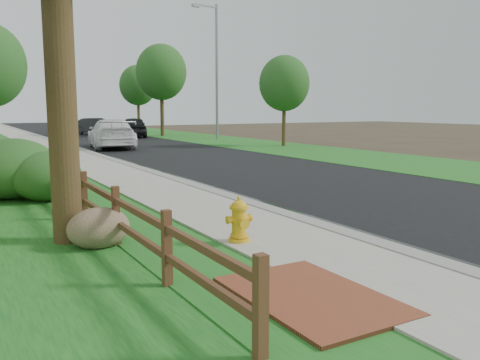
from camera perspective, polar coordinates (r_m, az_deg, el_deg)
ground at (r=8.84m, az=15.39°, el=-8.38°), size 120.00×120.00×0.00m
road at (r=42.36m, az=-15.28°, el=4.57°), size 8.00×90.00×0.02m
curb at (r=41.50m, az=-20.91°, el=4.32°), size 0.40×90.00×0.12m
wet_gutter at (r=41.56m, az=-20.43°, el=4.30°), size 0.50×90.00×0.00m
sidewalk at (r=41.32m, az=-22.70°, el=4.20°), size 2.20×90.00×0.10m
grass_strip at (r=41.13m, az=-25.32°, el=4.00°), size 1.60×90.00×0.06m
verge_far at (r=44.61m, az=-6.65°, el=4.99°), size 6.00×90.00×0.04m
brick_patch at (r=6.72m, az=8.01°, el=-13.02°), size 1.60×2.40×0.11m
ranch_fence at (r=12.71m, az=-18.30°, el=-0.64°), size 0.12×16.92×1.10m
fire_hydrant at (r=9.04m, az=-0.10°, el=-4.61°), size 0.53×0.42×0.81m
white_suv at (r=31.69m, az=-14.26°, el=5.08°), size 3.35×6.31×1.74m
dark_car_mid at (r=42.86m, az=-11.88°, el=5.85°), size 3.13×5.23×1.67m
dark_car_far at (r=47.24m, az=-15.86°, el=5.81°), size 3.17×4.74×1.48m
streetlight at (r=39.42m, az=-2.85°, el=12.89°), size 2.31×0.68×10.08m
boulder at (r=9.30m, az=-15.58°, el=-5.23°), size 1.14×0.87×0.74m
shrub_c at (r=14.35m, az=-20.90°, el=0.39°), size 1.92×1.92×1.32m
shrub_d at (r=15.05m, az=-24.17°, el=1.16°), size 2.71×2.71×1.65m
tree_near_right at (r=32.28m, az=5.00°, el=10.74°), size 3.15×3.15×5.67m
tree_mid_right at (r=44.15m, az=-8.84°, el=11.86°), size 4.26×4.26×7.73m
tree_far_right at (r=50.71m, az=-11.40°, el=10.38°), size 3.52×3.52×6.50m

